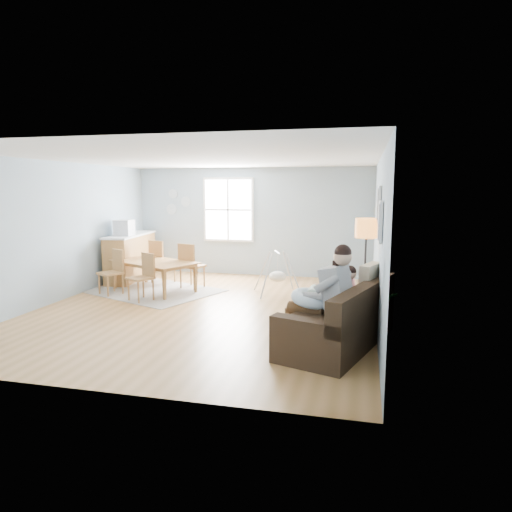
% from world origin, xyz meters
% --- Properties ---
extents(room, '(8.40, 9.40, 3.90)m').
position_xyz_m(room, '(0.00, 0.00, 2.42)').
color(room, '#A07039').
extents(window, '(1.32, 0.08, 1.62)m').
position_xyz_m(window, '(-0.60, 3.46, 1.65)').
color(window, white).
rests_on(window, room).
extents(pictures, '(0.05, 1.34, 0.74)m').
position_xyz_m(pictures, '(2.97, -1.05, 1.85)').
color(pictures, white).
rests_on(pictures, room).
extents(wall_plates, '(0.67, 0.02, 0.66)m').
position_xyz_m(wall_plates, '(-2.00, 3.47, 1.83)').
color(wall_plates, '#97A9B5').
rests_on(wall_plates, room).
extents(sofa, '(1.60, 2.40, 0.90)m').
position_xyz_m(sofa, '(2.51, -1.39, 0.32)').
color(sofa, black).
rests_on(sofa, room).
extents(green_throw, '(1.27, 1.18, 0.04)m').
position_xyz_m(green_throw, '(2.66, -0.66, 0.57)').
color(green_throw, '#145B19').
rests_on(green_throw, sofa).
extents(beige_pillow, '(0.33, 0.57, 0.55)m').
position_xyz_m(beige_pillow, '(2.88, -0.91, 0.82)').
color(beige_pillow, '#BFB092').
rests_on(beige_pillow, sofa).
extents(father, '(1.11, 0.69, 1.47)m').
position_xyz_m(father, '(2.28, -1.65, 0.78)').
color(father, gray).
rests_on(father, sofa).
extents(nursing_pillow, '(0.78, 0.77, 0.25)m').
position_xyz_m(nursing_pillow, '(2.12, -1.59, 0.70)').
color(nursing_pillow, silver).
rests_on(nursing_pillow, father).
extents(infant, '(0.16, 0.41, 0.15)m').
position_xyz_m(infant, '(2.13, -1.55, 0.79)').
color(infant, silver).
rests_on(infant, nursing_pillow).
extents(toddler, '(0.58, 0.37, 0.86)m').
position_xyz_m(toddler, '(2.50, -1.16, 0.75)').
color(toddler, white).
rests_on(toddler, sofa).
extents(floor_lamp, '(0.35, 0.35, 1.72)m').
position_xyz_m(floor_lamp, '(2.80, -0.35, 1.42)').
color(floor_lamp, black).
rests_on(floor_lamp, room).
extents(storage_cube, '(0.55, 0.52, 0.50)m').
position_xyz_m(storage_cube, '(2.13, -1.46, 0.25)').
color(storage_cube, silver).
rests_on(storage_cube, room).
extents(rug, '(3.15, 2.81, 0.01)m').
position_xyz_m(rug, '(-1.60, 1.16, 0.01)').
color(rug, gray).
rests_on(rug, room).
extents(dining_table, '(2.10, 1.71, 0.65)m').
position_xyz_m(dining_table, '(-1.60, 1.16, 0.32)').
color(dining_table, olive).
rests_on(dining_table, rug).
extents(chair_sw, '(0.57, 0.57, 0.93)m').
position_xyz_m(chair_sw, '(-2.27, 0.73, 0.53)').
color(chair_sw, brown).
rests_on(chair_sw, rug).
extents(chair_se, '(0.57, 0.57, 0.93)m').
position_xyz_m(chair_se, '(-1.40, 0.38, 0.53)').
color(chair_se, brown).
rests_on(chair_se, rug).
extents(chair_nw, '(0.59, 0.59, 1.01)m').
position_xyz_m(chair_nw, '(-1.79, 1.92, 0.58)').
color(chair_nw, brown).
rests_on(chair_nw, rug).
extents(chair_ne, '(0.56, 0.56, 1.00)m').
position_xyz_m(chair_ne, '(-0.92, 1.56, 0.58)').
color(chair_ne, brown).
rests_on(chair_ne, rug).
extents(counter, '(0.78, 2.02, 1.10)m').
position_xyz_m(counter, '(-2.70, 2.24, 0.56)').
color(counter, olive).
rests_on(counter, room).
extents(monitor, '(0.40, 0.38, 0.36)m').
position_xyz_m(monitor, '(-2.65, 1.87, 1.28)').
color(monitor, '#BBBAC0').
rests_on(monitor, counter).
extents(baby_swing, '(1.13, 1.14, 0.89)m').
position_xyz_m(baby_swing, '(1.06, 1.45, 0.40)').
color(baby_swing, '#BBBAC0').
rests_on(baby_swing, room).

